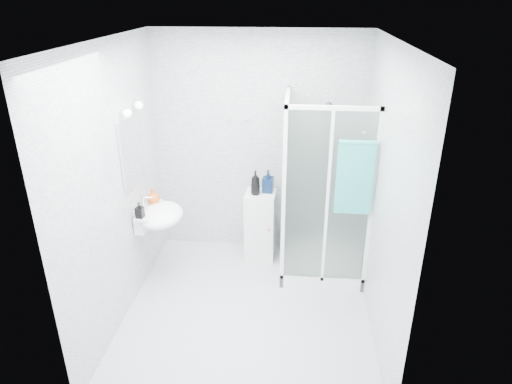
# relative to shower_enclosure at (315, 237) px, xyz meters

# --- Properties ---
(room) EXTENTS (2.40, 2.60, 2.60)m
(room) POSITION_rel_shower_enclosure_xyz_m (-0.67, -0.77, 0.85)
(room) COLOR silver
(room) RESTS_ON ground
(shower_enclosure) EXTENTS (0.90, 0.95, 2.00)m
(shower_enclosure) POSITION_rel_shower_enclosure_xyz_m (0.00, 0.00, 0.00)
(shower_enclosure) COLOR white
(shower_enclosure) RESTS_ON ground
(wall_basin) EXTENTS (0.46, 0.56, 0.35)m
(wall_basin) POSITION_rel_shower_enclosure_xyz_m (-1.66, -0.32, 0.35)
(wall_basin) COLOR white
(wall_basin) RESTS_ON ground
(mirror) EXTENTS (0.02, 0.60, 0.70)m
(mirror) POSITION_rel_shower_enclosure_xyz_m (-1.85, -0.32, 1.05)
(mirror) COLOR white
(mirror) RESTS_ON room
(vanity_lights) EXTENTS (0.10, 0.40, 0.08)m
(vanity_lights) POSITION_rel_shower_enclosure_xyz_m (-1.80, -0.32, 1.47)
(vanity_lights) COLOR silver
(vanity_lights) RESTS_ON room
(wall_hooks) EXTENTS (0.23, 0.06, 0.03)m
(wall_hooks) POSITION_rel_shower_enclosure_xyz_m (-0.92, 0.49, 1.17)
(wall_hooks) COLOR silver
(wall_hooks) RESTS_ON room
(storage_cabinet) EXTENTS (0.36, 0.38, 0.83)m
(storage_cabinet) POSITION_rel_shower_enclosure_xyz_m (-0.63, 0.27, -0.03)
(storage_cabinet) COLOR white
(storage_cabinet) RESTS_ON ground
(hand_towel) EXTENTS (0.35, 0.05, 0.74)m
(hand_towel) POSITION_rel_shower_enclosure_xyz_m (0.32, -0.40, 0.90)
(hand_towel) COLOR teal
(hand_towel) RESTS_ON shower_enclosure
(shampoo_bottle_a) EXTENTS (0.13, 0.13, 0.28)m
(shampoo_bottle_a) POSITION_rel_shower_enclosure_xyz_m (-0.69, 0.24, 0.52)
(shampoo_bottle_a) COLOR black
(shampoo_bottle_a) RESTS_ON storage_cabinet
(shampoo_bottle_b) EXTENTS (0.13, 0.13, 0.26)m
(shampoo_bottle_b) POSITION_rel_shower_enclosure_xyz_m (-0.55, 0.32, 0.51)
(shampoo_bottle_b) COLOR #0A1B3D
(shampoo_bottle_b) RESTS_ON storage_cabinet
(soap_dispenser_orange) EXTENTS (0.18, 0.18, 0.18)m
(soap_dispenser_orange) POSITION_rel_shower_enclosure_xyz_m (-1.74, -0.18, 0.50)
(soap_dispenser_orange) COLOR #D04E18
(soap_dispenser_orange) RESTS_ON wall_basin
(soap_dispenser_black) EXTENTS (0.08, 0.09, 0.17)m
(soap_dispenser_black) POSITION_rel_shower_enclosure_xyz_m (-1.78, -0.51, 0.50)
(soap_dispenser_black) COLOR black
(soap_dispenser_black) RESTS_ON wall_basin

